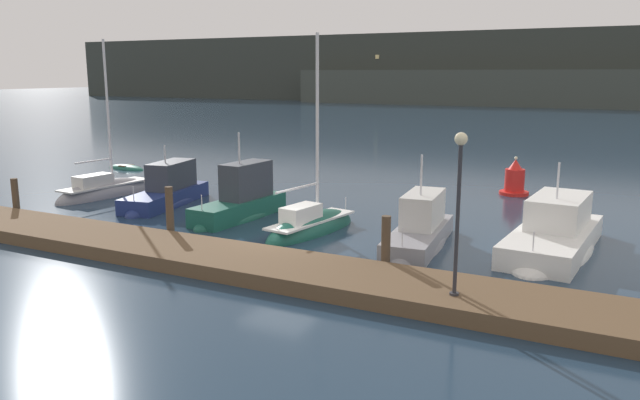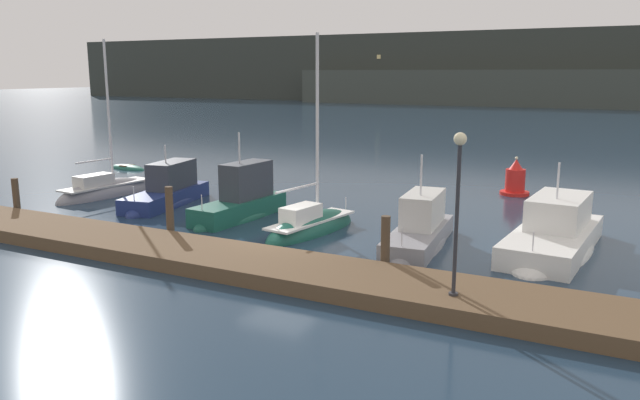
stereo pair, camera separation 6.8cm
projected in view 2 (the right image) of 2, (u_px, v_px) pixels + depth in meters
name	position (u px, v px, depth m)	size (l,w,h in m)	color
ground_plane	(281.00, 249.00, 21.45)	(400.00, 400.00, 0.00)	#1E3347
dock	(240.00, 262.00, 19.23)	(31.44, 2.80, 0.45)	brown
mooring_pile_0	(16.00, 198.00, 26.14)	(0.28, 0.28, 1.64)	#4C3D2D
mooring_pile_1	(170.00, 214.00, 22.38)	(0.28, 0.28, 1.98)	#4C3D2D
mooring_pile_2	(385.00, 245.00, 18.67)	(0.28, 0.28, 1.78)	#4C3D2D
sailboat_berth_1	(106.00, 194.00, 30.70)	(1.97, 5.75, 8.35)	gray
motorboat_berth_2	(167.00, 198.00, 28.76)	(2.81, 6.25, 3.43)	navy
motorboat_berth_3	(241.00, 208.00, 26.03)	(1.87, 5.53, 4.13)	#195647
sailboat_berth_4	(310.00, 230.00, 23.62)	(2.12, 5.29, 8.18)	#195647
motorboat_berth_5	(419.00, 238.00, 21.86)	(2.25, 5.94, 3.85)	gray
motorboat_berth_6	(553.00, 242.00, 21.22)	(2.99, 7.30, 3.65)	white
channel_buoy	(515.00, 181.00, 30.92)	(1.43, 1.43, 1.91)	red
dock_lamppost	(458.00, 188.00, 15.19)	(0.32, 0.32, 4.11)	#2D2D33
hillside_backdrop	(601.00, 71.00, 113.98)	(240.00, 23.00, 13.79)	#333833
rowboat_adrift	(127.00, 169.00, 39.40)	(2.96, 1.27, 0.56)	#195647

